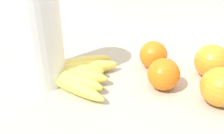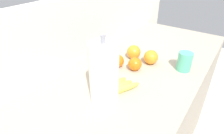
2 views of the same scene
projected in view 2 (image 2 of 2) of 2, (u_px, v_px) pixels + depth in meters
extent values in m
cube|color=#ADA08C|center=(129.00, 133.00, 1.26)|extent=(1.70, 0.64, 0.93)
cube|color=silver|center=(87.00, 92.00, 1.33)|extent=(2.10, 0.06, 1.30)
ellipsoid|color=#D8D24C|center=(119.00, 89.00, 0.87)|extent=(0.21, 0.13, 0.03)
ellipsoid|color=#DFCB4C|center=(117.00, 88.00, 0.87)|extent=(0.19, 0.09, 0.04)
ellipsoid|color=#D9C54C|center=(114.00, 87.00, 0.88)|extent=(0.18, 0.05, 0.04)
ellipsoid|color=#E2C44C|center=(111.00, 87.00, 0.88)|extent=(0.17, 0.08, 0.04)
ellipsoid|color=#E7CD4C|center=(109.00, 85.00, 0.90)|extent=(0.21, 0.12, 0.04)
ellipsoid|color=#DEC24C|center=(106.00, 85.00, 0.89)|extent=(0.19, 0.16, 0.04)
sphere|color=orange|center=(134.00, 52.00, 1.14)|extent=(0.08, 0.08, 0.08)
sphere|color=orange|center=(117.00, 61.00, 1.06)|extent=(0.07, 0.07, 0.07)
sphere|color=orange|center=(151.00, 57.00, 1.09)|extent=(0.08, 0.08, 0.08)
sphere|color=orange|center=(135.00, 64.00, 1.03)|extent=(0.07, 0.07, 0.07)
cylinder|color=white|center=(104.00, 73.00, 0.77)|extent=(0.12, 0.12, 0.26)
cylinder|color=gray|center=(104.00, 70.00, 0.76)|extent=(0.02, 0.02, 0.29)
cylinder|color=#56BF9A|center=(184.00, 61.00, 1.02)|extent=(0.08, 0.08, 0.10)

